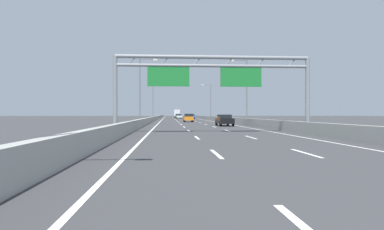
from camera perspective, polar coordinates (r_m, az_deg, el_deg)
The scene contains 50 objects.
ground_plane at distance 100.83m, azimuth -1.92°, elevation -0.66°, with size 260.00×260.00×0.00m, color #38383A.
lane_dash_left_1 at distance 13.48m, azimuth 4.09°, elevation -6.51°, with size 0.16×3.00×0.01m, color white.
lane_dash_left_2 at distance 22.39m, azimuth 0.83°, elevation -3.81°, with size 0.16×3.00×0.01m, color white.
lane_dash_left_3 at distance 31.35m, azimuth -0.56°, elevation -2.65°, with size 0.16×3.00×0.01m, color white.
lane_dash_left_4 at distance 40.33m, azimuth -1.33°, elevation -2.01°, with size 0.16×3.00×0.01m, color white.
lane_dash_left_5 at distance 49.31m, azimuth -1.82°, elevation -1.59°, with size 0.16×3.00×0.01m, color white.
lane_dash_left_6 at distance 58.30m, azimuth -2.16°, elevation -1.31°, with size 0.16×3.00×0.01m, color white.
lane_dash_left_7 at distance 67.30m, azimuth -2.41°, elevation -1.10°, with size 0.16×3.00×0.01m, color white.
lane_dash_left_8 at distance 76.29m, azimuth -2.60°, elevation -0.94°, with size 0.16×3.00×0.01m, color white.
lane_dash_left_9 at distance 85.29m, azimuth -2.75°, elevation -0.82°, with size 0.16×3.00×0.01m, color white.
lane_dash_left_10 at distance 94.28m, azimuth -2.87°, elevation -0.71°, with size 0.16×3.00×0.01m, color white.
lane_dash_left_11 at distance 103.28m, azimuth -2.97°, elevation -0.63°, with size 0.16×3.00×0.01m, color white.
lane_dash_left_12 at distance 112.28m, azimuth -3.06°, elevation -0.56°, with size 0.16×3.00×0.01m, color white.
lane_dash_left_13 at distance 121.28m, azimuth -3.13°, elevation -0.50°, with size 0.16×3.00×0.01m, color white.
lane_dash_left_14 at distance 130.27m, azimuth -3.19°, elevation -0.45°, with size 0.16×3.00×0.01m, color white.
lane_dash_left_15 at distance 139.27m, azimuth -3.24°, elevation -0.40°, with size 0.16×3.00×0.01m, color white.
lane_dash_left_16 at distance 148.27m, azimuth -3.29°, elevation -0.36°, with size 0.16×3.00×0.01m, color white.
lane_dash_left_17 at distance 157.27m, azimuth -3.33°, elevation -0.33°, with size 0.16×3.00×0.01m, color white.
lane_dash_right_1 at distance 14.43m, azimuth 18.47°, elevation -6.07°, with size 0.16×3.00×0.01m, color white.
lane_dash_right_2 at distance 22.97m, azimuth 9.83°, elevation -3.71°, with size 0.16×3.00×0.01m, color white.
lane_dash_right_3 at distance 31.77m, azimuth 5.94°, elevation -2.61°, with size 0.16×3.00×0.01m, color white.
lane_dash_right_4 at distance 40.65m, azimuth 3.74°, elevation -1.99°, with size 0.16×3.00×0.01m, color white.
lane_dash_right_5 at distance 49.58m, azimuth 2.34°, elevation -1.58°, with size 0.16×3.00×0.01m, color white.
lane_dash_right_6 at distance 58.53m, azimuth 1.36°, elevation -1.30°, with size 0.16×3.00×0.01m, color white.
lane_dash_right_7 at distance 67.49m, azimuth 0.65°, elevation -1.10°, with size 0.16×3.00×0.01m, color white.
lane_dash_right_8 at distance 76.46m, azimuth 0.10°, elevation -0.94°, with size 0.16×3.00×0.01m, color white.
lane_dash_right_9 at distance 85.44m, azimuth -0.34°, elevation -0.81°, with size 0.16×3.00×0.01m, color white.
lane_dash_right_10 at distance 94.42m, azimuth -0.69°, elevation -0.71°, with size 0.16×3.00×0.01m, color white.
lane_dash_right_11 at distance 103.41m, azimuth -0.98°, elevation -0.63°, with size 0.16×3.00×0.01m, color white.
lane_dash_right_12 at distance 112.40m, azimuth -1.22°, elevation -0.56°, with size 0.16×3.00×0.01m, color white.
lane_dash_right_13 at distance 121.39m, azimuth -1.43°, elevation -0.50°, with size 0.16×3.00×0.01m, color white.
lane_dash_right_14 at distance 130.38m, azimuth -1.61°, elevation -0.45°, with size 0.16×3.00×0.01m, color white.
lane_dash_right_15 at distance 139.37m, azimuth -1.76°, elevation -0.40°, with size 0.16×3.00×0.01m, color white.
lane_dash_right_16 at distance 148.36m, azimuth -1.90°, elevation -0.36°, with size 0.16×3.00×0.01m, color white.
lane_dash_right_17 at distance 157.35m, azimuth -2.02°, elevation -0.33°, with size 0.16×3.00×0.01m, color white.
edge_line_left at distance 88.78m, azimuth -5.03°, elevation -0.78°, with size 0.16×176.00×0.01m, color white.
edge_line_right at distance 89.21m, azimuth 1.73°, elevation -0.77°, with size 0.16×176.00×0.01m, color white.
barrier_left at distance 110.80m, azimuth -5.68°, elevation -0.33°, with size 0.45×220.00×0.95m.
barrier_right at distance 111.26m, azimuth 1.44°, elevation -0.33°, with size 0.45×220.00×0.95m.
sign_gantry at distance 28.08m, azimuth 3.26°, elevation 6.83°, with size 16.21×0.36×6.36m.
streetlamp_left_mid at distance 48.99m, azimuth -8.46°, elevation 4.70°, with size 2.58×0.28×9.50m.
streetlamp_right_mid at distance 50.10m, azimuth 8.88°, elevation 4.60°, with size 2.58×0.28×9.50m.
streetlamp_left_far at distance 90.78m, azimuth -6.41°, elevation 2.65°, with size 2.58×0.28×9.50m.
streetlamp_right_far at distance 91.38m, azimuth 3.00°, elevation 2.64°, with size 2.58×0.28×9.50m.
black_car at distance 43.93m, azimuth 5.44°, elevation -0.84°, with size 1.78×4.69×1.46m.
orange_car at distance 64.66m, azimuth -0.61°, elevation -0.46°, with size 1.71×4.18×1.56m.
blue_car at distance 102.85m, azimuth -0.07°, elevation -0.22°, with size 1.73×4.60×1.44m.
white_car at distance 109.25m, azimuth -2.15°, elevation -0.22°, with size 1.77×4.23×1.35m.
green_car at distance 121.43m, azimuth -2.39°, elevation -0.15°, with size 1.84×4.42×1.47m.
box_truck at distance 139.60m, azimuth -2.57°, elevation 0.30°, with size 2.34×8.69×3.17m.
Camera 1 is at (-3.69, -0.75, 1.59)m, focal length 31.88 mm.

